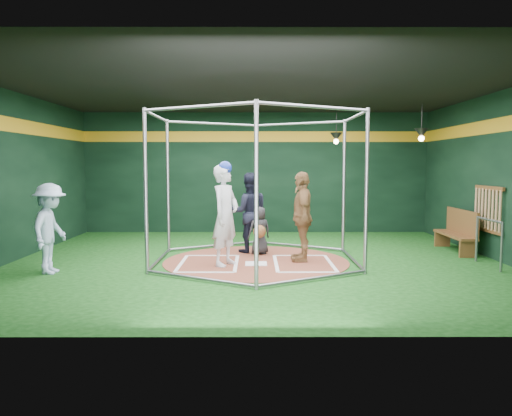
{
  "coord_description": "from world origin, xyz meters",
  "views": [
    {
      "loc": [
        -0.02,
        -10.12,
        1.99
      ],
      "look_at": [
        0.0,
        0.1,
        1.1
      ],
      "focal_mm": 35.0,
      "sensor_mm": 36.0,
      "label": 1
    }
  ],
  "objects_px": {
    "visitor_leopard": "(302,216)",
    "umpire": "(249,213)",
    "batter_figure": "(225,214)",
    "dugout_bench": "(458,230)"
  },
  "relations": [
    {
      "from": "umpire",
      "to": "dugout_bench",
      "type": "distance_m",
      "value": 4.8
    },
    {
      "from": "visitor_leopard",
      "to": "batter_figure",
      "type": "bearing_deg",
      "value": -73.6
    },
    {
      "from": "batter_figure",
      "to": "visitor_leopard",
      "type": "relative_size",
      "value": 1.11
    },
    {
      "from": "visitor_leopard",
      "to": "dugout_bench",
      "type": "height_order",
      "value": "visitor_leopard"
    },
    {
      "from": "umpire",
      "to": "dugout_bench",
      "type": "height_order",
      "value": "umpire"
    },
    {
      "from": "visitor_leopard",
      "to": "dugout_bench",
      "type": "relative_size",
      "value": 1.11
    },
    {
      "from": "umpire",
      "to": "dugout_bench",
      "type": "bearing_deg",
      "value": 175.54
    },
    {
      "from": "visitor_leopard",
      "to": "dugout_bench",
      "type": "distance_m",
      "value": 3.87
    },
    {
      "from": "batter_figure",
      "to": "umpire",
      "type": "height_order",
      "value": "batter_figure"
    },
    {
      "from": "visitor_leopard",
      "to": "umpire",
      "type": "relative_size",
      "value": 1.02
    }
  ]
}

